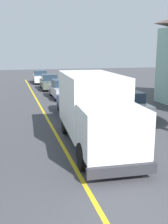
# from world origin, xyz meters

# --- Properties ---
(centre_line_yellow) EXTENTS (0.16, 56.00, 0.01)m
(centre_line_yellow) POSITION_xyz_m (0.00, 10.00, 0.00)
(centre_line_yellow) COLOR gold
(centre_line_yellow) RESTS_ON ground
(box_truck) EXTENTS (2.81, 7.31, 3.20)m
(box_truck) POSITION_xyz_m (1.44, 8.47, 1.77)
(box_truck) COLOR white
(box_truck) RESTS_ON ground
(parked_car_near) EXTENTS (2.01, 4.48, 1.67)m
(parked_car_near) POSITION_xyz_m (1.92, 14.74, 0.79)
(parked_car_near) COLOR #2D4793
(parked_car_near) RESTS_ON ground
(parked_car_mid) EXTENTS (1.84, 4.42, 1.67)m
(parked_car_mid) POSITION_xyz_m (2.34, 21.27, 0.79)
(parked_car_mid) COLOR #B7B7BC
(parked_car_mid) RESTS_ON ground
(parked_car_far) EXTENTS (1.89, 4.44, 1.67)m
(parked_car_far) POSITION_xyz_m (2.03, 27.09, 0.79)
(parked_car_far) COLOR #4C564C
(parked_car_far) RESTS_ON ground
(parked_car_furthest) EXTENTS (1.95, 4.46, 1.67)m
(parked_car_furthest) POSITION_xyz_m (1.74, 33.36, 0.79)
(parked_car_furthest) COLOR silver
(parked_car_furthest) RESTS_ON ground
(parked_van_across) EXTENTS (2.01, 4.48, 1.67)m
(parked_van_across) POSITION_xyz_m (5.20, 13.06, 0.79)
(parked_van_across) COLOR silver
(parked_van_across) RESTS_ON ground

